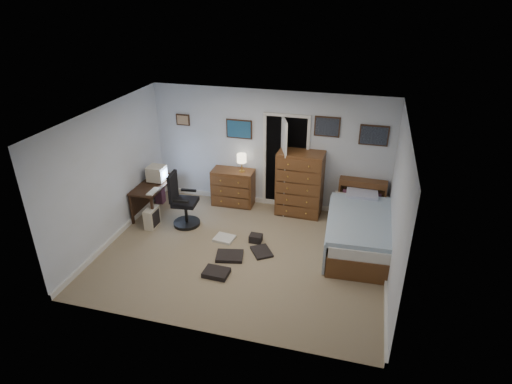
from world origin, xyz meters
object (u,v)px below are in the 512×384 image
at_px(computer_desk, 151,190).
at_px(office_chair, 182,205).
at_px(low_dresser, 233,187).
at_px(bed, 359,230).
at_px(tall_dresser, 300,183).

distance_m(computer_desk, office_chair, 0.90).
distance_m(computer_desk, low_dresser, 1.74).
relative_size(low_dresser, bed, 0.40).
bearing_deg(computer_desk, office_chair, -19.65).
distance_m(low_dresser, bed, 2.91).
height_order(office_chair, tall_dresser, tall_dresser).
distance_m(computer_desk, bed, 4.27).
height_order(computer_desk, bed, bed).
xyz_separation_m(low_dresser, bed, (2.73, -1.01, -0.06)).
bearing_deg(office_chair, low_dresser, 52.60).
xyz_separation_m(computer_desk, low_dresser, (1.54, 0.81, -0.12)).
bearing_deg(tall_dresser, office_chair, -151.16).
distance_m(office_chair, low_dresser, 1.31).
height_order(computer_desk, office_chair, office_chair).
bearing_deg(low_dresser, tall_dresser, -2.78).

